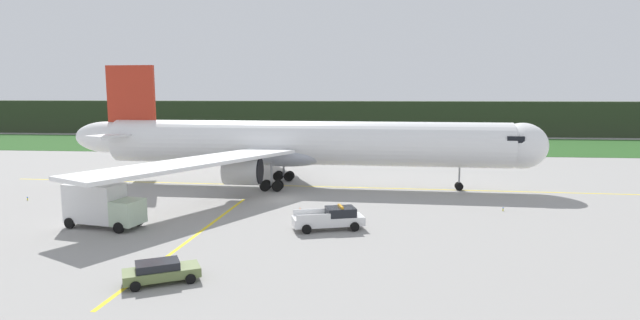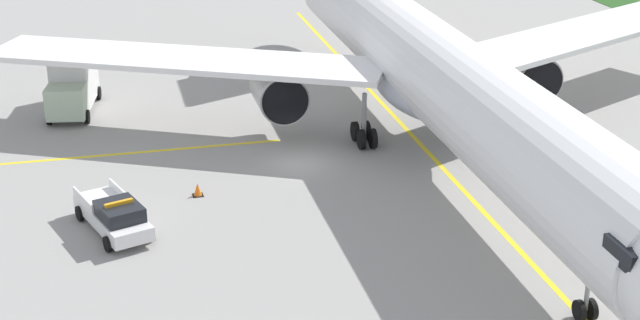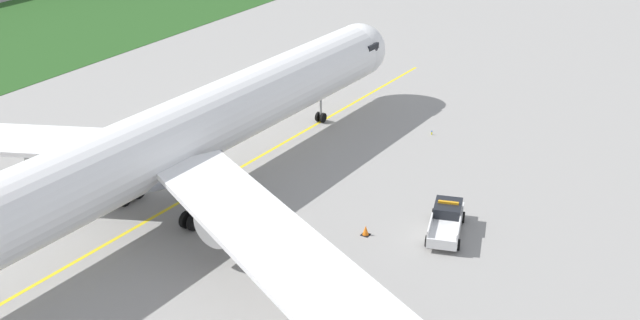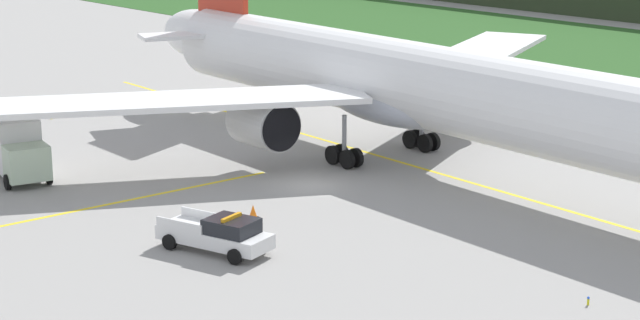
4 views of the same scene
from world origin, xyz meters
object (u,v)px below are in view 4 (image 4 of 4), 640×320
ops_pickup_truck (218,234)px  catering_truck (16,146)px  apron_cone (253,211)px  airliner (413,86)px

ops_pickup_truck → catering_truck: catering_truck is taller
catering_truck → apron_cone: 16.80m
airliner → ops_pickup_truck: airliner is taller
airliner → catering_truck: size_ratio=8.23×
airliner → catering_truck: bearing=-124.7°
apron_cone → ops_pickup_truck: bearing=-54.8°
apron_cone → catering_truck: bearing=-159.9°
airliner → catering_truck: 24.19m
ops_pickup_truck → airliner: bearing=105.8°
apron_cone → airliner: bearing=98.4°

